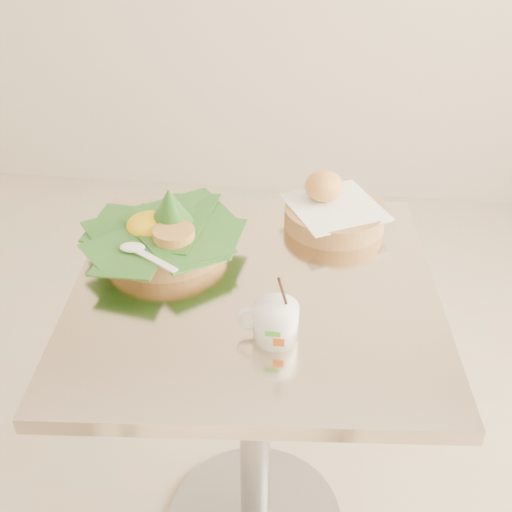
# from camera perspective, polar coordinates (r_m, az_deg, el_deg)

# --- Properties ---
(floor) EXTENTS (3.60, 3.60, 0.00)m
(floor) POSITION_cam_1_polar(r_m,az_deg,el_deg) (1.83, -5.47, -20.79)
(floor) COLOR beige
(floor) RESTS_ON ground
(cafe_table) EXTENTS (0.76, 0.76, 0.75)m
(cafe_table) POSITION_cam_1_polar(r_m,az_deg,el_deg) (1.38, -0.11, -10.17)
(cafe_table) COLOR gray
(cafe_table) RESTS_ON floor
(rice_basket) EXTENTS (0.32, 0.32, 0.16)m
(rice_basket) POSITION_cam_1_polar(r_m,az_deg,el_deg) (1.34, -8.12, 2.18)
(rice_basket) COLOR tan
(rice_basket) RESTS_ON cafe_table
(bread_basket) EXTENTS (0.26, 0.26, 0.12)m
(bread_basket) POSITION_cam_1_polar(r_m,az_deg,el_deg) (1.43, 6.82, 4.03)
(bread_basket) COLOR tan
(bread_basket) RESTS_ON cafe_table
(coffee_mug) EXTENTS (0.11, 0.08, 0.14)m
(coffee_mug) POSITION_cam_1_polar(r_m,az_deg,el_deg) (1.10, 1.65, -5.78)
(coffee_mug) COLOR white
(coffee_mug) RESTS_ON cafe_table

